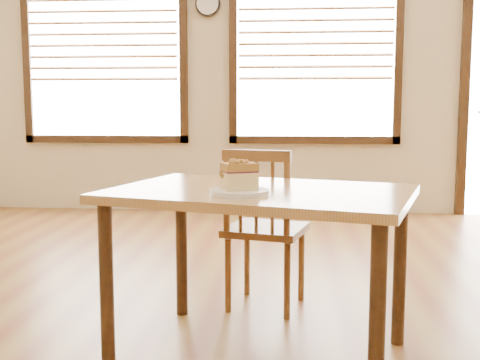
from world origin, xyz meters
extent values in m
plane|color=beige|center=(0.00, 4.00, 1.50)|extent=(7.00, 0.00, 7.00)
cube|color=white|center=(-1.90, 3.98, 1.70)|extent=(1.60, 0.02, 1.80)
cube|color=#351D0E|center=(-1.90, 3.97, 0.76)|extent=(1.76, 0.06, 0.08)
cube|color=#351D0E|center=(-2.74, 3.97, 1.70)|extent=(0.08, 0.06, 1.96)
cube|color=#351D0E|center=(-1.06, 3.97, 1.70)|extent=(0.08, 0.06, 1.96)
cube|color=#9C6724|center=(-1.90, 3.94, 2.20)|extent=(1.56, 0.05, 0.03)
cube|color=#9C6724|center=(-1.90, 3.94, 2.09)|extent=(1.56, 0.05, 0.03)
cube|color=#9C6724|center=(-1.90, 3.94, 1.97)|extent=(1.56, 0.05, 0.03)
cube|color=#9C6724|center=(-1.90, 3.94, 1.86)|extent=(1.56, 0.05, 0.03)
cube|color=#9C6724|center=(-1.90, 3.94, 1.74)|extent=(1.56, 0.05, 0.03)
cube|color=#9C6724|center=(-1.90, 3.94, 1.63)|extent=(1.56, 0.05, 0.03)
cube|color=#9C6724|center=(-1.90, 3.94, 1.51)|extent=(1.56, 0.05, 0.03)
cube|color=#9C6724|center=(-1.90, 3.94, 1.39)|extent=(1.56, 0.05, 0.03)
cube|color=white|center=(0.30, 3.98, 1.70)|extent=(1.60, 0.02, 1.80)
cube|color=#351D0E|center=(0.30, 3.97, 0.76)|extent=(1.76, 0.06, 0.08)
cube|color=#351D0E|center=(-0.54, 3.97, 1.70)|extent=(0.08, 0.06, 1.96)
cube|color=#351D0E|center=(1.14, 3.97, 1.70)|extent=(0.08, 0.06, 1.96)
cube|color=#9C6724|center=(0.30, 3.94, 2.09)|extent=(1.56, 0.05, 0.03)
cube|color=#9C6724|center=(0.30, 3.94, 1.97)|extent=(1.56, 0.05, 0.03)
cube|color=#9C6724|center=(0.30, 3.94, 1.86)|extent=(1.56, 0.05, 0.03)
cube|color=#9C6724|center=(0.30, 3.94, 1.74)|extent=(1.56, 0.05, 0.03)
cube|color=#9C6724|center=(0.30, 3.94, 1.63)|extent=(1.56, 0.05, 0.03)
cube|color=#9C6724|center=(0.30, 3.94, 1.51)|extent=(1.56, 0.05, 0.03)
cube|color=#9C6724|center=(0.30, 3.94, 1.39)|extent=(1.56, 0.05, 0.03)
cube|color=#351D0E|center=(1.80, 3.97, 1.10)|extent=(0.09, 0.06, 2.20)
cylinder|color=black|center=(-0.80, 3.96, 2.15)|extent=(0.26, 0.04, 0.26)
cylinder|color=white|center=(-0.80, 3.94, 2.15)|extent=(0.22, 0.01, 0.22)
cube|color=#AE7943|center=(-0.08, 0.27, 0.73)|extent=(1.45, 1.17, 0.04)
cylinder|color=#351D0E|center=(-0.72, 0.09, 0.35)|extent=(0.06, 0.06, 0.71)
cylinder|color=#351D0E|center=(0.36, -0.23, 0.35)|extent=(0.06, 0.06, 0.71)
cylinder|color=#351D0E|center=(-0.52, 0.76, 0.35)|extent=(0.06, 0.06, 0.71)
cylinder|color=#351D0E|center=(0.56, 0.45, 0.35)|extent=(0.06, 0.06, 0.71)
cube|color=brown|center=(-0.08, 0.93, 0.43)|extent=(0.49, 0.49, 0.04)
cylinder|color=brown|center=(0.12, 1.05, 0.20)|extent=(0.03, 0.03, 0.41)
cylinder|color=brown|center=(-0.20, 1.13, 0.20)|extent=(0.03, 0.03, 0.41)
cylinder|color=brown|center=(0.04, 0.73, 0.20)|extent=(0.03, 0.03, 0.41)
cylinder|color=brown|center=(-0.28, 0.81, 0.20)|extent=(0.03, 0.03, 0.41)
cylinder|color=brown|center=(0.04, 0.72, 0.65)|extent=(0.03, 0.03, 0.44)
cylinder|color=brown|center=(-0.28, 0.80, 0.65)|extent=(0.03, 0.03, 0.44)
cube|color=brown|center=(-0.12, 0.76, 0.86)|extent=(0.36, 0.13, 0.06)
cylinder|color=brown|center=(-0.04, 0.73, 0.64)|extent=(0.02, 0.02, 0.38)
cylinder|color=brown|center=(-0.12, 0.76, 0.64)|extent=(0.02, 0.02, 0.38)
cylinder|color=brown|center=(-0.21, 0.78, 0.64)|extent=(0.02, 0.02, 0.38)
cylinder|color=white|center=(-0.16, 0.10, 0.76)|extent=(0.24, 0.24, 0.02)
cylinder|color=white|center=(-0.16, 0.10, 0.75)|extent=(0.16, 0.16, 0.01)
cube|color=#F8D98C|center=(-0.16, 0.10, 0.81)|extent=(0.16, 0.14, 0.07)
cube|color=#401226|center=(-0.16, 0.10, 0.84)|extent=(0.16, 0.14, 0.01)
cube|color=#A97D35|center=(-0.16, 0.10, 0.86)|extent=(0.16, 0.15, 0.03)
sphere|color=#A97D35|center=(-0.12, 0.13, 0.88)|extent=(0.02, 0.02, 0.02)
sphere|color=#A97D35|center=(-0.21, 0.10, 0.88)|extent=(0.02, 0.02, 0.02)
sphere|color=#A97D35|center=(-0.15, 0.11, 0.88)|extent=(0.01, 0.01, 0.01)
sphere|color=#A97D35|center=(-0.14, 0.12, 0.88)|extent=(0.02, 0.02, 0.02)
sphere|color=#A97D35|center=(-0.19, 0.11, 0.88)|extent=(0.02, 0.02, 0.02)
sphere|color=#A97D35|center=(-0.18, 0.11, 0.88)|extent=(0.02, 0.02, 0.02)
sphere|color=#A97D35|center=(-0.19, 0.12, 0.88)|extent=(0.02, 0.02, 0.02)
sphere|color=#A97D35|center=(-0.14, 0.09, 0.88)|extent=(0.02, 0.02, 0.02)
sphere|color=#A97D35|center=(-0.12, 0.13, 0.88)|extent=(0.02, 0.02, 0.02)
sphere|color=#A97D35|center=(-0.13, 0.07, 0.88)|extent=(0.03, 0.03, 0.03)
sphere|color=#A97D35|center=(-0.14, 0.13, 0.88)|extent=(0.01, 0.01, 0.01)
sphere|color=#A97D35|center=(-0.17, 0.10, 0.88)|extent=(0.02, 0.02, 0.02)
sphere|color=#A97D35|center=(-0.22, 0.11, 0.88)|extent=(0.02, 0.02, 0.02)
sphere|color=#A97D35|center=(-0.11, 0.14, 0.88)|extent=(0.02, 0.02, 0.02)
sphere|color=#A97D35|center=(-0.21, 0.06, 0.87)|extent=(0.01, 0.01, 0.01)
sphere|color=#A97D35|center=(-0.22, 0.07, 0.87)|extent=(0.01, 0.01, 0.01)
sphere|color=#A97D35|center=(-0.21, 0.06, 0.86)|extent=(0.01, 0.01, 0.01)
sphere|color=#A97D35|center=(-0.22, 0.06, 0.87)|extent=(0.01, 0.01, 0.01)
camera|label=1|loc=(0.04, -2.31, 1.11)|focal=45.00mm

